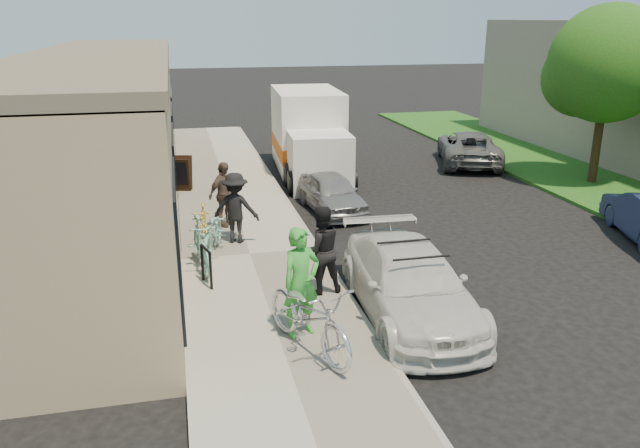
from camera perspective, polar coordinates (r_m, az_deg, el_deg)
ground at (r=11.52m, az=5.46°, el=-7.82°), size 120.00×120.00×0.00m
sidewalk at (r=13.79m, az=-6.41°, el=-3.00°), size 3.00×34.00×0.15m
curb at (r=14.04m, az=-0.12°, el=-2.54°), size 0.12×34.00×0.13m
storefront at (r=18.11m, az=-18.94°, el=8.00°), size 3.60×20.00×4.22m
bike_rack at (r=12.15m, az=-10.37°, el=-3.46°), size 0.19×0.53×0.77m
sandwich_board at (r=19.04m, az=-12.64°, el=4.51°), size 0.74×0.74×1.01m
sedan_white at (r=11.11m, az=8.18°, el=-5.38°), size 1.97×4.41×1.30m
sedan_silver at (r=17.00m, az=1.09°, el=2.85°), size 1.52×3.22×1.06m
moving_truck at (r=21.29m, az=-0.99°, el=7.92°), size 2.48×5.75×2.76m
far_car_gray at (r=23.38m, az=13.44°, el=6.80°), size 3.31×4.74×1.20m
median_tree at (r=21.28m, az=24.66°, el=12.78°), size 3.55×3.55×5.43m
tandem_bike at (r=9.61m, az=-0.98°, el=-8.44°), size 1.51×2.34×1.16m
woman_rider at (r=9.98m, az=-1.74°, el=-5.33°), size 0.77×0.64×1.81m
man_standing at (r=11.53m, az=0.04°, el=-2.36°), size 0.87×0.71×1.68m
cruiser_bike_a at (r=12.90m, az=-10.83°, el=-1.85°), size 0.70×1.83×1.07m
cruiser_bike_b at (r=13.68m, az=-9.73°, el=-0.78°), size 1.08×1.99×0.99m
cruiser_bike_c at (r=14.39m, az=-10.64°, el=-0.10°), size 0.58×1.51×0.89m
bystander_a at (r=14.28m, az=-7.71°, el=1.47°), size 1.20×0.94×1.63m
bystander_b at (r=15.48m, az=-8.78°, el=2.70°), size 0.98×0.91×1.61m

